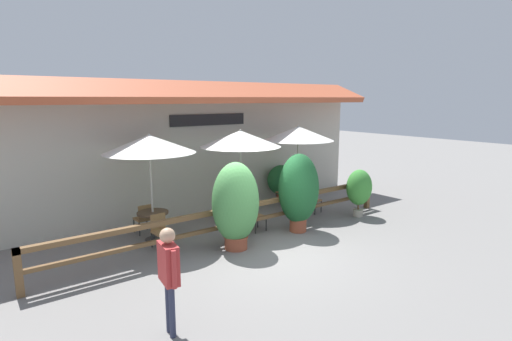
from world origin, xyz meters
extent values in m
plane|color=slate|center=(0.00, 0.00, 0.00)|extent=(60.00, 60.00, 0.00)
cube|color=#BCB7A8|center=(0.00, 4.20, 1.80)|extent=(14.00, 0.40, 3.60)
cube|color=#B25133|center=(0.00, 3.65, 3.88)|extent=(14.28, 1.48, 0.70)
cube|color=black|center=(0.73, 3.97, 3.00)|extent=(2.69, 0.04, 0.36)
cube|color=brown|center=(0.00, 1.05, 0.89)|extent=(10.40, 0.14, 0.11)
cube|color=brown|center=(0.00, 1.05, 0.47)|extent=(10.40, 0.10, 0.09)
cube|color=brown|center=(-5.13, 1.05, 0.47)|extent=(0.14, 0.14, 0.95)
cube|color=brown|center=(0.00, 1.05, 0.47)|extent=(0.14, 0.14, 0.95)
cube|color=brown|center=(5.13, 1.05, 0.47)|extent=(0.14, 0.14, 0.95)
cylinder|color=#B7B2A8|center=(-1.89, 2.48, 1.19)|extent=(0.06, 0.06, 2.38)
cone|color=silver|center=(-1.89, 2.48, 2.54)|extent=(2.34, 2.34, 0.46)
sphere|color=#B2ADA3|center=(-1.89, 2.48, 2.77)|extent=(0.07, 0.07, 0.07)
cylinder|color=#4C3826|center=(-1.89, 2.48, 0.73)|extent=(0.81, 0.81, 0.05)
cylinder|color=#333333|center=(-1.89, 2.48, 0.35)|extent=(0.07, 0.07, 0.71)
cylinder|color=#333333|center=(-1.89, 2.48, 0.01)|extent=(0.45, 0.45, 0.03)
cube|color=olive|center=(-1.95, 1.79, 0.41)|extent=(0.45, 0.45, 0.05)
cube|color=olive|center=(-1.96, 1.98, 0.63)|extent=(0.40, 0.06, 0.40)
cylinder|color=#2D2D2D|center=(-2.13, 1.59, 0.19)|extent=(0.04, 0.04, 0.38)
cylinder|color=#2D2D2D|center=(-1.75, 1.62, 0.19)|extent=(0.04, 0.04, 0.38)
cylinder|color=#2D2D2D|center=(-2.15, 1.97, 0.19)|extent=(0.04, 0.04, 0.38)
cylinder|color=#2D2D2D|center=(-1.77, 2.00, 0.19)|extent=(0.04, 0.04, 0.38)
cube|color=olive|center=(-1.91, 3.16, 0.41)|extent=(0.43, 0.43, 0.05)
cube|color=olive|center=(-1.90, 2.97, 0.63)|extent=(0.40, 0.05, 0.40)
cylinder|color=#2D2D2D|center=(-1.72, 3.35, 0.19)|extent=(0.04, 0.04, 0.38)
cylinder|color=#2D2D2D|center=(-2.10, 3.34, 0.19)|extent=(0.04, 0.04, 0.38)
cylinder|color=#2D2D2D|center=(-1.71, 2.97, 0.19)|extent=(0.04, 0.04, 0.38)
cylinder|color=#2D2D2D|center=(-2.09, 2.96, 0.19)|extent=(0.04, 0.04, 0.38)
cylinder|color=#B7B2A8|center=(0.71, 2.19, 1.19)|extent=(0.06, 0.06, 2.38)
cone|color=silver|center=(0.71, 2.19, 2.54)|extent=(2.34, 2.34, 0.46)
sphere|color=#B2ADA3|center=(0.71, 2.19, 2.77)|extent=(0.07, 0.07, 0.07)
cylinder|color=#4C3826|center=(0.71, 2.19, 0.73)|extent=(0.81, 0.81, 0.05)
cylinder|color=#333333|center=(0.71, 2.19, 0.35)|extent=(0.07, 0.07, 0.71)
cylinder|color=#333333|center=(0.71, 2.19, 0.01)|extent=(0.45, 0.45, 0.03)
cube|color=olive|center=(0.72, 1.42, 0.41)|extent=(0.43, 0.43, 0.05)
cube|color=olive|center=(0.71, 1.61, 0.63)|extent=(0.40, 0.05, 0.40)
cylinder|color=#2D2D2D|center=(0.53, 1.23, 0.19)|extent=(0.04, 0.04, 0.38)
cylinder|color=#2D2D2D|center=(0.91, 1.24, 0.19)|extent=(0.04, 0.04, 0.38)
cylinder|color=#2D2D2D|center=(0.52, 1.61, 0.19)|extent=(0.04, 0.04, 0.38)
cylinder|color=#2D2D2D|center=(0.90, 1.62, 0.19)|extent=(0.04, 0.04, 0.38)
cube|color=olive|center=(0.76, 2.96, 0.41)|extent=(0.45, 0.45, 0.05)
cube|color=olive|center=(0.74, 2.77, 0.63)|extent=(0.40, 0.07, 0.40)
cylinder|color=#2D2D2D|center=(0.96, 3.13, 0.19)|extent=(0.04, 0.04, 0.38)
cylinder|color=#2D2D2D|center=(0.58, 3.16, 0.19)|extent=(0.04, 0.04, 0.38)
cylinder|color=#2D2D2D|center=(0.93, 2.75, 0.19)|extent=(0.04, 0.04, 0.38)
cylinder|color=#2D2D2D|center=(0.55, 2.78, 0.19)|extent=(0.04, 0.04, 0.38)
cylinder|color=#B7B2A8|center=(3.24, 2.48, 1.19)|extent=(0.06, 0.06, 2.38)
cone|color=silver|center=(3.24, 2.48, 2.54)|extent=(2.34, 2.34, 0.46)
sphere|color=#B2ADA3|center=(3.24, 2.48, 2.77)|extent=(0.07, 0.07, 0.07)
cylinder|color=#4C3826|center=(3.24, 2.48, 0.73)|extent=(0.81, 0.81, 0.05)
cylinder|color=#333333|center=(3.24, 2.48, 0.35)|extent=(0.07, 0.07, 0.71)
cylinder|color=#333333|center=(3.24, 2.48, 0.01)|extent=(0.45, 0.45, 0.03)
cube|color=olive|center=(3.29, 1.76, 0.41)|extent=(0.50, 0.50, 0.05)
cube|color=olive|center=(3.25, 1.95, 0.63)|extent=(0.40, 0.12, 0.40)
cylinder|color=#2D2D2D|center=(3.14, 1.54, 0.19)|extent=(0.04, 0.04, 0.38)
cylinder|color=#2D2D2D|center=(3.51, 1.62, 0.19)|extent=(0.04, 0.04, 0.38)
cylinder|color=#2D2D2D|center=(3.06, 1.91, 0.19)|extent=(0.04, 0.04, 0.38)
cylinder|color=#2D2D2D|center=(3.43, 1.99, 0.19)|extent=(0.04, 0.04, 0.38)
cube|color=olive|center=(3.26, 3.20, 0.41)|extent=(0.49, 0.49, 0.05)
cube|color=olive|center=(3.22, 3.01, 0.63)|extent=(0.40, 0.11, 0.40)
cylinder|color=#2D2D2D|center=(3.48, 3.35, 0.19)|extent=(0.04, 0.04, 0.38)
cylinder|color=#2D2D2D|center=(3.10, 3.42, 0.19)|extent=(0.04, 0.04, 0.38)
cylinder|color=#2D2D2D|center=(3.41, 2.98, 0.19)|extent=(0.04, 0.04, 0.38)
cylinder|color=#2D2D2D|center=(3.04, 3.05, 0.19)|extent=(0.04, 0.04, 0.38)
cylinder|color=#9E4C33|center=(1.62, 0.69, 0.20)|extent=(0.47, 0.47, 0.39)
cylinder|color=#9E4C33|center=(1.62, 0.69, 0.37)|extent=(0.51, 0.51, 0.04)
ellipsoid|color=#1E5B2D|center=(1.62, 0.69, 1.22)|extent=(1.17, 1.05, 1.95)
cylinder|color=#9E4C33|center=(-0.52, 0.64, 0.17)|extent=(0.57, 0.57, 0.34)
cylinder|color=#9E4C33|center=(-0.52, 0.64, 0.32)|extent=(0.61, 0.61, 0.04)
ellipsoid|color=#4C934C|center=(-0.52, 0.64, 1.18)|extent=(1.19, 1.07, 1.99)
cylinder|color=#B7AD99|center=(4.11, 0.60, 0.11)|extent=(0.31, 0.31, 0.22)
cylinder|color=#B7AD99|center=(4.11, 0.60, 0.20)|extent=(0.33, 0.33, 0.04)
cylinder|color=brown|center=(4.11, 0.60, 0.39)|extent=(0.06, 0.06, 0.34)
ellipsoid|color=#3D8E38|center=(4.11, 0.60, 0.94)|extent=(0.84, 0.75, 1.13)
cylinder|color=brown|center=(3.45, 3.55, 0.15)|extent=(0.37, 0.37, 0.31)
cylinder|color=brown|center=(3.45, 3.55, 0.29)|extent=(0.40, 0.40, 0.04)
ellipsoid|color=#1E5B2D|center=(3.45, 3.55, 0.77)|extent=(1.06, 0.95, 1.09)
cylinder|color=#2D334C|center=(-3.41, -1.86, 0.44)|extent=(0.10, 0.10, 0.88)
cylinder|color=#2D334C|center=(-3.38, -1.68, 0.44)|extent=(0.10, 0.10, 0.88)
cube|color=#B23333|center=(-3.40, -1.77, 1.19)|extent=(0.28, 0.50, 0.62)
cylinder|color=#B23333|center=(-3.43, -2.04, 1.19)|extent=(0.08, 0.08, 0.59)
cylinder|color=#B23333|center=(-3.36, -1.50, 1.19)|extent=(0.08, 0.08, 0.59)
sphere|color=tan|center=(-3.40, -1.77, 1.63)|extent=(0.24, 0.24, 0.24)
camera|label=1|loc=(-5.79, -7.16, 3.67)|focal=28.00mm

